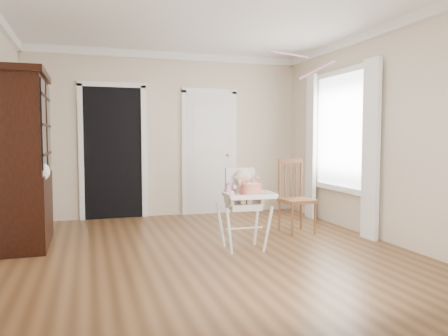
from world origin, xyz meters
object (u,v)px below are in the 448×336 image
object	(u,v)px
high_chair	(244,199)
china_cabinet	(26,159)
cake	(252,189)
dining_chair	(296,198)
sippy_cup	(228,188)

from	to	relation	value
high_chair	china_cabinet	world-z (taller)	china_cabinet
cake	china_cabinet	world-z (taller)	china_cabinet
cake	dining_chair	world-z (taller)	dining_chair
sippy_cup	china_cabinet	size ratio (longest dim) A/B	0.08
cake	sippy_cup	size ratio (longest dim) A/B	1.70
china_cabinet	dining_chair	distance (m)	3.47
china_cabinet	dining_chair	xyz separation A→B (m)	(3.42, -0.27, -0.57)
dining_chair	cake	bearing A→B (deg)	-142.44
cake	dining_chair	distance (m)	1.36
cake	high_chair	bearing A→B (deg)	94.95
cake	sippy_cup	xyz separation A→B (m)	(-0.23, 0.13, 0.01)
high_chair	cake	bearing A→B (deg)	-81.66
high_chair	cake	world-z (taller)	high_chair
high_chair	dining_chair	xyz separation A→B (m)	(1.01, 0.68, -0.12)
high_chair	dining_chair	distance (m)	1.22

